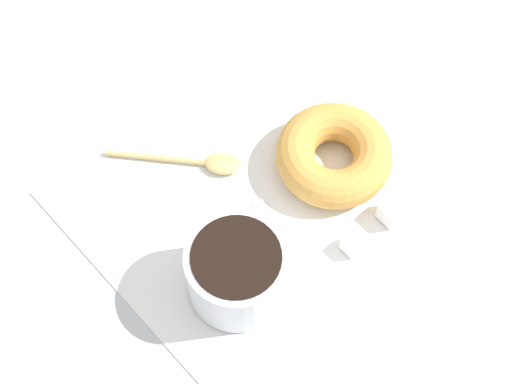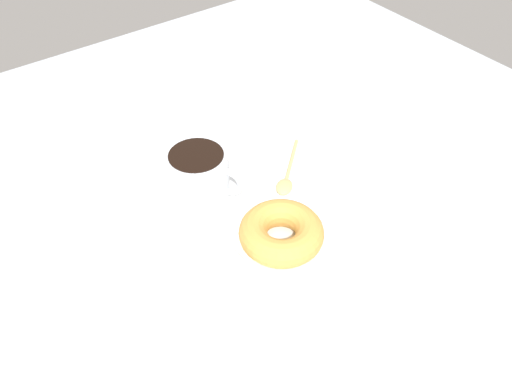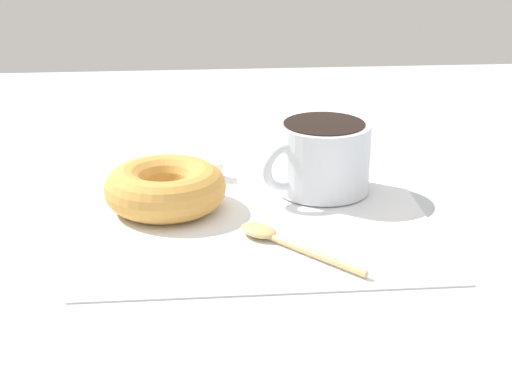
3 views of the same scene
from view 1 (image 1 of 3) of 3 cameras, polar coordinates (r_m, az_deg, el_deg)
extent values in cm
cube|color=#B2BCC6|center=(83.93, 0.02, 0.66)|extent=(120.00, 120.00, 2.00)
cube|color=white|center=(81.64, 0.00, -0.69)|extent=(31.13, 31.13, 0.30)
cylinder|color=silver|center=(74.99, -1.28, -5.34)|extent=(9.00, 9.00, 6.67)
cylinder|color=black|center=(72.09, -1.33, -4.42)|extent=(7.80, 7.80, 0.60)
torus|color=silver|center=(76.82, -0.17, -2.12)|extent=(3.16, 4.43, 4.63)
torus|color=gold|center=(82.07, 5.22, 2.47)|extent=(11.27, 11.27, 3.79)
ellipsoid|color=#D8B772|center=(82.98, -2.22, 1.89)|extent=(4.29, 4.18, 0.90)
cylinder|color=#D8B772|center=(83.96, -6.49, 2.27)|extent=(8.24, 7.39, 0.56)
cube|color=white|center=(79.22, 6.42, -3.53)|extent=(1.59, 1.59, 1.59)
cube|color=white|center=(80.89, 9.00, -1.35)|extent=(1.99, 1.99, 1.99)
camera|label=2|loc=(0.74, 60.08, 23.48)|focal=40.00mm
camera|label=3|loc=(1.12, -28.36, 34.93)|focal=60.00mm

